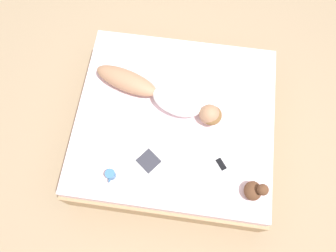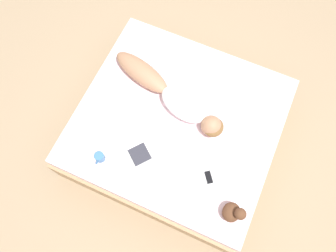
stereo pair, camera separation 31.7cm
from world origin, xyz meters
name	(u,v)px [view 1 (the left image)]	position (x,y,z in m)	size (l,w,h in m)	color
ground_plane	(174,135)	(0.00, 0.00, 0.00)	(12.00, 12.00, 0.00)	#9E8466
bed	(175,127)	(0.00, 0.00, 0.28)	(1.88, 2.02, 0.56)	tan
person	(163,96)	(-0.17, -0.14, 0.66)	(0.60, 1.37, 0.20)	#A37556
open_magazine	(158,152)	(0.39, -0.11, 0.57)	(0.58, 0.54, 0.01)	white
coffee_mug	(111,175)	(0.67, -0.51, 0.61)	(0.12, 0.09, 0.09)	teal
cell_phone	(221,164)	(0.42, 0.49, 0.57)	(0.16, 0.14, 0.01)	silver
plush_toy	(255,191)	(0.65, 0.80, 0.66)	(0.18, 0.19, 0.23)	brown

